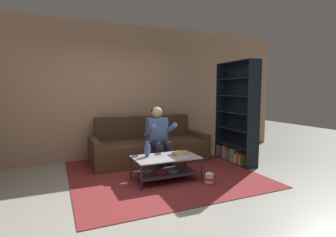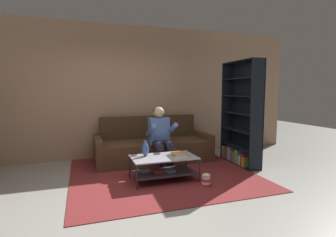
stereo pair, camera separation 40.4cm
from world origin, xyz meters
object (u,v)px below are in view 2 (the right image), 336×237
couch (153,147)px  person_seated_center (161,135)px  coffee_table (163,165)px  vase (145,149)px  bookshelf (241,124)px  book_stack (178,154)px  popcorn_tub (206,180)px

couch → person_seated_center: person_seated_center is taller
coffee_table → vase: vase is taller
coffee_table → person_seated_center: bearing=76.7°
coffee_table → vase: (-0.27, 0.12, 0.25)m
bookshelf → book_stack: bearing=-162.6°
bookshelf → coffee_table: bearing=-164.7°
person_seated_center → book_stack: bearing=-80.8°
couch → person_seated_center: (-0.00, -0.58, 0.35)m
couch → popcorn_tub: (0.38, -1.74, -0.19)m
couch → popcorn_tub: couch is taller
vase → popcorn_tub: vase is taller
couch → vase: (-0.43, -1.14, 0.22)m
person_seated_center → vase: bearing=-127.6°
popcorn_tub → book_stack: bearing=119.2°
coffee_table → popcorn_tub: coffee_table is taller
person_seated_center → popcorn_tub: 1.33m
coffee_table → popcorn_tub: bearing=-41.2°
couch → vase: size_ratio=9.43×
popcorn_tub → coffee_table: bearing=138.8°
book_stack → bookshelf: bearing=17.4°
person_seated_center → popcorn_tub: bearing=-71.8°
coffee_table → book_stack: book_stack is taller
couch → coffee_table: couch is taller
bookshelf → popcorn_tub: size_ratio=10.09×
bookshelf → couch: bearing=155.2°
person_seated_center → coffee_table: bearing=-103.3°
popcorn_tub → bookshelf: bearing=37.4°
person_seated_center → popcorn_tub: (0.38, -1.16, -0.54)m
vase → popcorn_tub: bearing=-36.2°
vase → book_stack: bearing=-11.4°
book_stack → bookshelf: size_ratio=0.12×
book_stack → bookshelf: 1.66m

